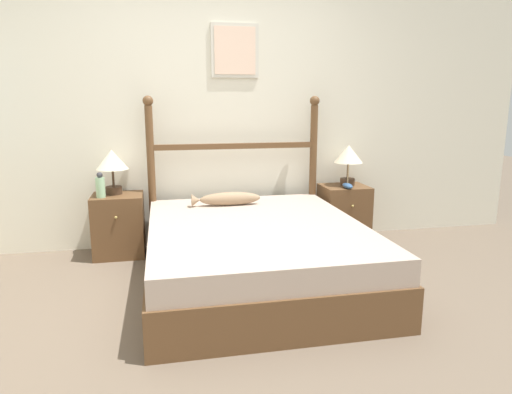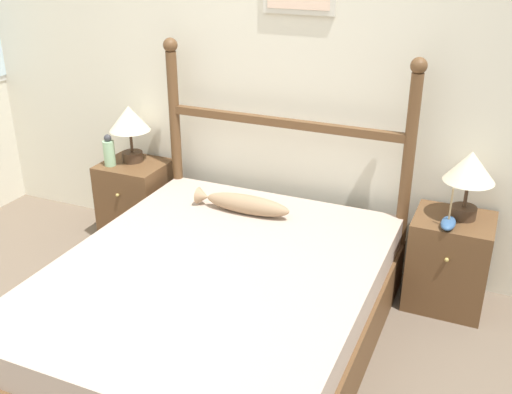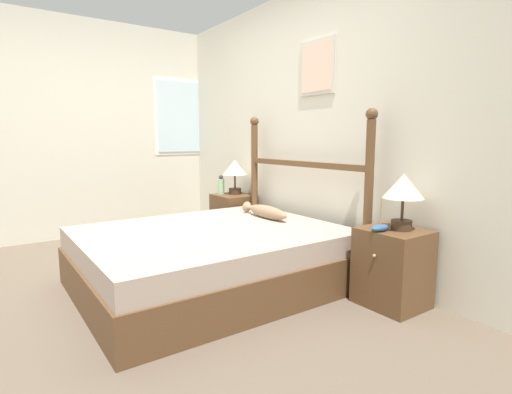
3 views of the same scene
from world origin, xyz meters
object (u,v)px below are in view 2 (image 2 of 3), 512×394
object	(u,v)px
bed	(214,306)
fish_pillow	(243,204)
nightstand_left	(136,200)
table_lamp_left	(129,122)
bottle	(109,152)
nightstand_right	(449,262)
table_lamp_right	(470,171)
model_boat	(448,223)

from	to	relation	value
bed	fish_pillow	world-z (taller)	fish_pillow
nightstand_left	table_lamp_left	bearing A→B (deg)	125.38
bottle	fish_pillow	bearing A→B (deg)	-8.09
table_lamp_left	fish_pillow	bearing A→B (deg)	-16.08
nightstand_left	nightstand_right	size ratio (longest dim) A/B	1.00
table_lamp_left	table_lamp_right	bearing A→B (deg)	-0.30
bed	model_boat	bearing A→B (deg)	35.77
table_lamp_left	bottle	world-z (taller)	table_lamp_left
table_lamp_right	bottle	distance (m)	2.28
nightstand_right	table_lamp_left	bearing A→B (deg)	178.99
model_boat	nightstand_left	bearing A→B (deg)	176.63
bottle	model_boat	size ratio (longest dim) A/B	0.96
table_lamp_left	bottle	xyz separation A→B (m)	(-0.09, -0.13, -0.18)
nightstand_left	bed	bearing A→B (deg)	-39.36
nightstand_right	fish_pillow	distance (m)	1.23
model_boat	bottle	bearing A→B (deg)	179.12
nightstand_right	table_lamp_left	xyz separation A→B (m)	(-2.14, 0.04, 0.55)
nightstand_right	bottle	xyz separation A→B (m)	(-2.24, -0.09, 0.37)
bed	bottle	distance (m)	1.47
bed	nightstand_left	world-z (taller)	nightstand_left
nightstand_right	table_lamp_right	xyz separation A→B (m)	(0.04, 0.03, 0.55)
nightstand_right	bottle	distance (m)	2.27
bed	fish_pillow	xyz separation A→B (m)	(-0.12, 0.63, 0.29)
table_lamp_left	table_lamp_right	world-z (taller)	same
bottle	fish_pillow	size ratio (longest dim) A/B	0.36
nightstand_right	model_boat	distance (m)	0.33
table_lamp_left	table_lamp_right	distance (m)	2.18
bed	table_lamp_right	distance (m)	1.53
bed	nightstand_right	distance (m)	1.37
table_lamp_right	bottle	xyz separation A→B (m)	(-2.27, -0.12, -0.18)
table_lamp_left	bottle	bearing A→B (deg)	-126.68
table_lamp_right	bottle	world-z (taller)	table_lamp_right
bed	fish_pillow	distance (m)	0.70
fish_pillow	bed	bearing A→B (deg)	-78.77
nightstand_left	nightstand_right	world-z (taller)	same
table_lamp_right	model_boat	bearing A→B (deg)	-112.06
nightstand_left	table_lamp_left	world-z (taller)	table_lamp_left
bed	fish_pillow	bearing A→B (deg)	101.23
bottle	nightstand_left	bearing A→B (deg)	36.38
fish_pillow	table_lamp_left	bearing A→B (deg)	163.92
bed	table_lamp_right	size ratio (longest dim) A/B	5.04
nightstand_right	bottle	bearing A→B (deg)	-177.71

